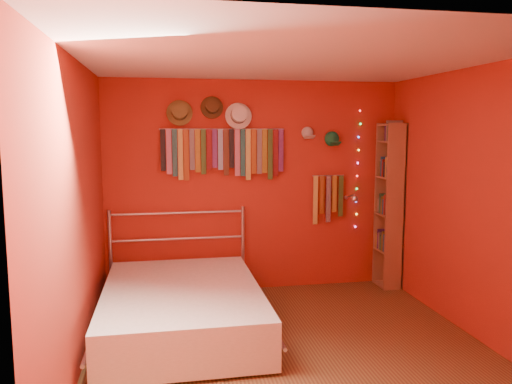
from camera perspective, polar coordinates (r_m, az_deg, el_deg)
ground at (r=4.62m, az=3.97°, el=-17.53°), size 3.50×3.50×0.00m
back_wall at (r=5.94m, az=-0.13°, el=0.64°), size 3.50×0.02×2.50m
right_wall at (r=4.98m, az=24.00°, el=-1.26°), size 0.02×3.50×2.50m
left_wall at (r=4.17m, az=-19.87°, el=-2.60°), size 0.02×3.50×2.50m
ceiling at (r=4.23m, az=4.28°, el=14.94°), size 3.50×3.50×0.02m
tie_rack at (r=5.79m, az=-3.69°, el=4.73°), size 1.45×0.03×0.60m
small_tie_rack at (r=6.12m, az=8.21°, el=-0.43°), size 0.40×0.03×0.60m
fedora_olive at (r=5.72m, az=-8.72°, el=9.02°), size 0.29×0.16×0.29m
fedora_brown at (r=5.75m, az=-5.04°, el=9.68°), size 0.26×0.14×0.26m
fedora_white at (r=5.77m, az=-1.97°, el=8.78°), size 0.31×0.17×0.30m
cap_white at (r=6.00m, az=5.89°, el=6.73°), size 0.16×0.20×0.16m
cap_green at (r=6.09m, az=8.67°, el=6.02°), size 0.18×0.23×0.18m
fairy_lights at (r=6.24m, az=11.55°, el=2.53°), size 0.06×0.02×1.45m
reading_lamp at (r=6.03m, az=11.05°, el=-0.72°), size 0.08×0.33×0.10m
bookshelf at (r=6.28m, az=15.30°, el=-1.40°), size 0.25×0.34×2.00m
bed at (r=4.93m, az=-8.44°, el=-12.93°), size 1.55×2.13×1.03m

